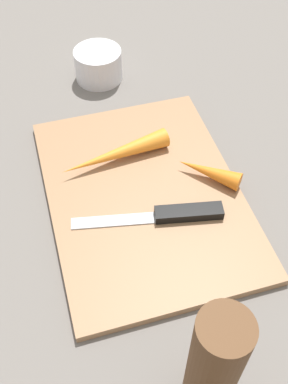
# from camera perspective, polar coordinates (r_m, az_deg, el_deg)

# --- Properties ---
(ground_plane) EXTENTS (1.40, 1.40, 0.00)m
(ground_plane) POSITION_cam_1_polar(r_m,az_deg,el_deg) (0.65, 0.00, -0.67)
(ground_plane) COLOR slate
(cutting_board) EXTENTS (0.36, 0.26, 0.01)m
(cutting_board) POSITION_cam_1_polar(r_m,az_deg,el_deg) (0.65, 0.00, -0.34)
(cutting_board) COLOR #99704C
(cutting_board) RESTS_ON ground_plane
(knife) EXTENTS (0.06, 0.20, 0.01)m
(knife) POSITION_cam_1_polar(r_m,az_deg,el_deg) (0.61, 4.29, -2.67)
(knife) COLOR #B7B7BC
(knife) RESTS_ON cutting_board
(carrot_long) EXTENTS (0.06, 0.16, 0.03)m
(carrot_long) POSITION_cam_1_polar(r_m,az_deg,el_deg) (0.67, -3.50, 4.65)
(carrot_long) COLOR orange
(carrot_long) RESTS_ON cutting_board
(carrot_short) EXTENTS (0.08, 0.08, 0.03)m
(carrot_short) POSITION_cam_1_polar(r_m,az_deg,el_deg) (0.66, 7.79, 2.76)
(carrot_short) COLOR orange
(carrot_short) RESTS_ON cutting_board
(small_bowl) EXTENTS (0.08, 0.08, 0.05)m
(small_bowl) POSITION_cam_1_polar(r_m,az_deg,el_deg) (0.84, -5.61, 15.26)
(small_bowl) COLOR silver
(small_bowl) RESTS_ON ground_plane
(pepper_grinder) EXTENTS (0.05, 0.05, 0.16)m
(pepper_grinder) POSITION_cam_1_polar(r_m,az_deg,el_deg) (0.45, 8.62, -20.19)
(pepper_grinder) COLOR brown
(pepper_grinder) RESTS_ON ground_plane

